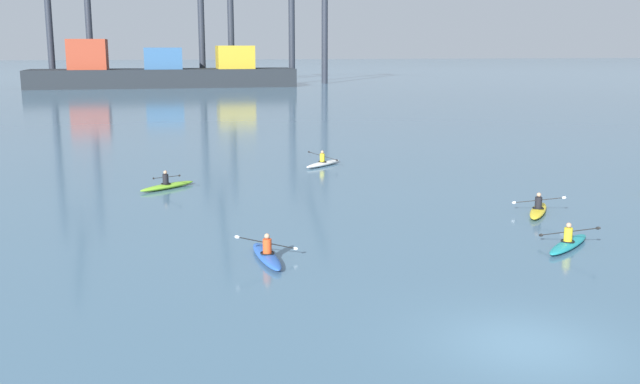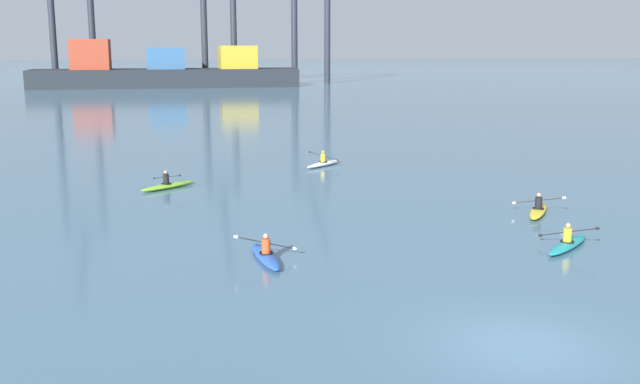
% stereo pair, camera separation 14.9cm
% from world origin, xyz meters
% --- Properties ---
extents(ground_plane, '(800.00, 800.00, 0.00)m').
position_xyz_m(ground_plane, '(0.00, 0.00, 0.00)').
color(ground_plane, '#476B84').
extents(container_barge, '(46.64, 10.02, 8.42)m').
position_xyz_m(container_barge, '(-7.87, 119.00, 2.70)').
color(container_barge, '#1E2328').
rests_on(container_barge, ground).
extents(gantry_crane_east_mid, '(7.70, 20.70, 30.69)m').
position_xyz_m(gantry_crane_east_mid, '(20.16, 124.26, 15.85)').
color(gantry_crane_east_mid, '#232833').
rests_on(gantry_crane_east_mid, ground).
extents(kayak_teal, '(3.00, 2.64, 0.98)m').
position_xyz_m(kayak_teal, '(5.76, 7.64, 0.17)').
color(kayak_teal, teal).
rests_on(kayak_teal, ground).
extents(kayak_white, '(2.92, 2.73, 0.95)m').
position_xyz_m(kayak_white, '(1.13, 27.44, 0.17)').
color(kayak_white, silver).
rests_on(kayak_white, ground).
extents(kayak_blue, '(2.22, 3.44, 0.97)m').
position_xyz_m(kayak_blue, '(-5.11, 8.50, 0.17)').
color(kayak_blue, '#2856B2').
rests_on(kayak_blue, ground).
extents(kayak_lime, '(3.03, 2.59, 0.95)m').
position_xyz_m(kayak_lime, '(-8.26, 22.12, 0.17)').
color(kayak_lime, '#7ABC2D').
rests_on(kayak_lime, ground).
extents(kayak_yellow, '(2.44, 3.13, 0.95)m').
position_xyz_m(kayak_yellow, '(7.44, 12.85, 0.17)').
color(kayak_yellow, yellow).
rests_on(kayak_yellow, ground).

